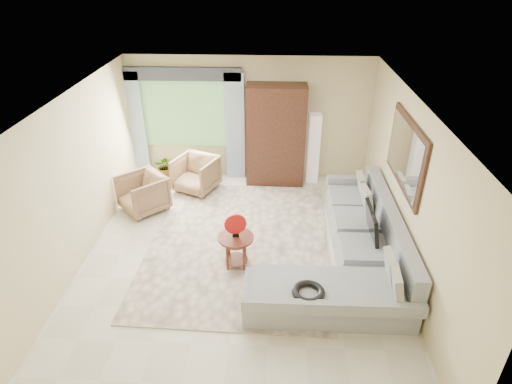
{
  "coord_description": "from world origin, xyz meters",
  "views": [
    {
      "loc": [
        0.51,
        -5.51,
        4.37
      ],
      "look_at": [
        0.25,
        0.35,
        1.05
      ],
      "focal_mm": 30.0,
      "sensor_mm": 36.0,
      "label": 1
    }
  ],
  "objects_px": {
    "tv_screen": "(372,223)",
    "coffee_table": "(236,250)",
    "potted_plant": "(165,166)",
    "floor_lamp": "(314,149)",
    "sectional_sofa": "(354,254)",
    "armchair_left": "(143,193)",
    "armoire": "(276,136)",
    "armchair_right": "(196,174)"
  },
  "relations": [
    {
      "from": "tv_screen",
      "to": "floor_lamp",
      "type": "xyz_separation_m",
      "value": [
        -0.7,
        2.73,
        0.03
      ]
    },
    {
      "from": "tv_screen",
      "to": "armchair_right",
      "type": "height_order",
      "value": "tv_screen"
    },
    {
      "from": "tv_screen",
      "to": "armoire",
      "type": "xyz_separation_m",
      "value": [
        -1.5,
        2.67,
        0.33
      ]
    },
    {
      "from": "armchair_right",
      "to": "coffee_table",
      "type": "bearing_deg",
      "value": -43.74
    },
    {
      "from": "sectional_sofa",
      "to": "floor_lamp",
      "type": "height_order",
      "value": "floor_lamp"
    },
    {
      "from": "coffee_table",
      "to": "armchair_right",
      "type": "height_order",
      "value": "armchair_right"
    },
    {
      "from": "tv_screen",
      "to": "potted_plant",
      "type": "xyz_separation_m",
      "value": [
        -3.91,
        2.78,
        -0.48
      ]
    },
    {
      "from": "coffee_table",
      "to": "potted_plant",
      "type": "height_order",
      "value": "coffee_table"
    },
    {
      "from": "coffee_table",
      "to": "floor_lamp",
      "type": "height_order",
      "value": "floor_lamp"
    },
    {
      "from": "sectional_sofa",
      "to": "coffee_table",
      "type": "distance_m",
      "value": 1.82
    },
    {
      "from": "coffee_table",
      "to": "armchair_left",
      "type": "xyz_separation_m",
      "value": [
        -1.91,
        1.59,
        0.07
      ]
    },
    {
      "from": "tv_screen",
      "to": "coffee_table",
      "type": "bearing_deg",
      "value": -173.89
    },
    {
      "from": "armchair_left",
      "to": "potted_plant",
      "type": "bearing_deg",
      "value": 133.11
    },
    {
      "from": "sectional_sofa",
      "to": "armchair_right",
      "type": "bearing_deg",
      "value": 139.59
    },
    {
      "from": "armchair_left",
      "to": "coffee_table",
      "type": "bearing_deg",
      "value": 6.84
    },
    {
      "from": "armchair_left",
      "to": "armoire",
      "type": "bearing_deg",
      "value": 74.2
    },
    {
      "from": "armchair_right",
      "to": "armoire",
      "type": "relative_size",
      "value": 0.38
    },
    {
      "from": "sectional_sofa",
      "to": "potted_plant",
      "type": "distance_m",
      "value": 4.73
    },
    {
      "from": "armoire",
      "to": "coffee_table",
      "type": "bearing_deg",
      "value": -101.45
    },
    {
      "from": "armoire",
      "to": "tv_screen",
      "type": "bearing_deg",
      "value": -60.68
    },
    {
      "from": "armchair_left",
      "to": "floor_lamp",
      "type": "distance_m",
      "value": 3.59
    },
    {
      "from": "potted_plant",
      "to": "tv_screen",
      "type": "bearing_deg",
      "value": -35.48
    },
    {
      "from": "tv_screen",
      "to": "armchair_left",
      "type": "height_order",
      "value": "tv_screen"
    },
    {
      "from": "coffee_table",
      "to": "armoire",
      "type": "distance_m",
      "value": 3.05
    },
    {
      "from": "tv_screen",
      "to": "armchair_left",
      "type": "bearing_deg",
      "value": 161.06
    },
    {
      "from": "sectional_sofa",
      "to": "potted_plant",
      "type": "xyz_separation_m",
      "value": [
        -3.64,
        3.01,
        -0.04
      ]
    },
    {
      "from": "tv_screen",
      "to": "potted_plant",
      "type": "bearing_deg",
      "value": 144.52
    },
    {
      "from": "floor_lamp",
      "to": "sectional_sofa",
      "type": "bearing_deg",
      "value": -81.67
    },
    {
      "from": "potted_plant",
      "to": "floor_lamp",
      "type": "relative_size",
      "value": 0.32
    },
    {
      "from": "armchair_right",
      "to": "armoire",
      "type": "bearing_deg",
      "value": 39.08
    },
    {
      "from": "sectional_sofa",
      "to": "potted_plant",
      "type": "bearing_deg",
      "value": 140.4
    },
    {
      "from": "armoire",
      "to": "floor_lamp",
      "type": "relative_size",
      "value": 1.4
    },
    {
      "from": "sectional_sofa",
      "to": "coffee_table",
      "type": "xyz_separation_m",
      "value": [
        -1.82,
        0.0,
        0.01
      ]
    },
    {
      "from": "potted_plant",
      "to": "floor_lamp",
      "type": "height_order",
      "value": "floor_lamp"
    },
    {
      "from": "floor_lamp",
      "to": "coffee_table",
      "type": "bearing_deg",
      "value": -115.14
    },
    {
      "from": "armchair_right",
      "to": "floor_lamp",
      "type": "distance_m",
      "value": 2.51
    },
    {
      "from": "potted_plant",
      "to": "armchair_right",
      "type": "bearing_deg",
      "value": -36.47
    },
    {
      "from": "potted_plant",
      "to": "sectional_sofa",
      "type": "bearing_deg",
      "value": -39.6
    },
    {
      "from": "armchair_left",
      "to": "armchair_right",
      "type": "relative_size",
      "value": 0.99
    },
    {
      "from": "potted_plant",
      "to": "coffee_table",
      "type": "bearing_deg",
      "value": -58.81
    },
    {
      "from": "tv_screen",
      "to": "coffee_table",
      "type": "distance_m",
      "value": 2.14
    },
    {
      "from": "sectional_sofa",
      "to": "floor_lamp",
      "type": "xyz_separation_m",
      "value": [
        -0.43,
        2.96,
        0.47
      ]
    }
  ]
}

